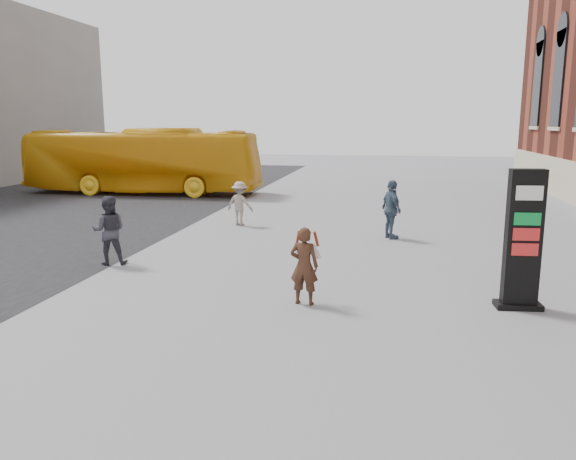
% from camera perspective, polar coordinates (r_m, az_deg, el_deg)
% --- Properties ---
extents(ground, '(100.00, 100.00, 0.00)m').
position_cam_1_polar(ground, '(10.34, 0.37, -8.81)').
color(ground, '#9E9EA3').
extents(info_pylon, '(0.88, 0.49, 2.65)m').
position_cam_1_polar(info_pylon, '(11.34, 22.77, -0.95)').
color(info_pylon, black).
rests_on(info_pylon, ground).
extents(woman, '(0.61, 0.56, 1.53)m').
position_cam_1_polar(woman, '(10.84, 1.66, -3.55)').
color(woman, '#321D13').
rests_on(woman, ground).
extents(bus, '(11.47, 2.90, 3.18)m').
position_cam_1_polar(bus, '(28.55, -14.53, 6.80)').
color(bus, gold).
rests_on(bus, road).
extents(pedestrian_a, '(1.00, 0.88, 1.71)m').
position_cam_1_polar(pedestrian_a, '(14.54, -17.73, -0.04)').
color(pedestrian_a, '#33323C').
rests_on(pedestrian_a, ground).
extents(pedestrian_b, '(1.07, 0.78, 1.50)m').
position_cam_1_polar(pedestrian_b, '(19.20, -4.92, 2.70)').
color(pedestrian_b, gray).
rests_on(pedestrian_b, ground).
extents(pedestrian_c, '(0.87, 1.13, 1.78)m').
position_cam_1_polar(pedestrian_c, '(17.17, 10.47, 2.06)').
color(pedestrian_c, '#41556A').
rests_on(pedestrian_c, ground).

